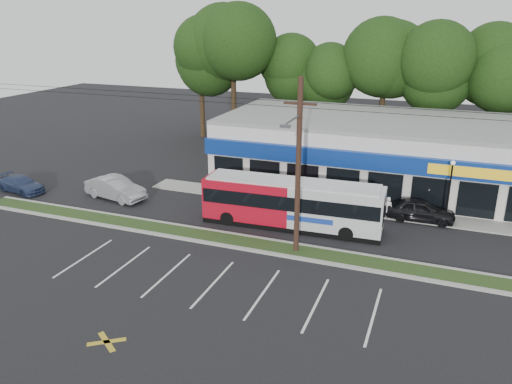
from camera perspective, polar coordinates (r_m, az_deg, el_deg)
The scene contains 15 objects.
ground at distance 29.30m, azimuth -1.67°, elevation -6.74°, with size 120.00×120.00×0.00m, color black.
grass_strip at distance 30.11m, azimuth -0.93°, elevation -5.85°, with size 40.00×1.60×0.12m, color #283716.
curb_south at distance 29.39m, azimuth -1.55°, elevation -6.49°, with size 40.00×0.25×0.14m, color #9E9E93.
curb_north at distance 30.82m, azimuth -0.35°, elevation -5.20°, with size 40.00×0.25×0.14m, color #9E9E93.
sidewalk at distance 36.03m, azimuth 11.27°, elevation -1.89°, with size 32.00×2.20×0.10m, color #9E9E93.
strip_mall at distance 41.72m, azimuth 13.89°, elevation 4.62°, with size 25.00×12.55×5.30m.
utility_pole at distance 27.28m, azimuth 4.49°, elevation 3.40°, with size 50.00×2.77×10.00m.
lamp_post at distance 34.61m, azimuth 21.30°, elevation 0.84°, with size 0.30×0.30×4.25m.
tree_line at distance 50.82m, azimuth 14.29°, elevation 13.78°, with size 46.76×6.76×11.83m.
metrobus at distance 32.03m, azimuth 4.14°, elevation -1.22°, with size 11.68×2.98×3.11m.
car_dark at distance 34.93m, azimuth 18.30°, elevation -1.98°, with size 1.78×4.41×1.50m, color black.
car_silver at distance 38.61m, azimuth -15.76°, elevation 0.41°, with size 1.73×4.96×1.64m, color #94979B.
car_blue at distance 42.80m, azimuth -25.28°, elevation 0.81°, with size 1.72×4.22×1.23m, color navy.
pedestrian_a at distance 34.49m, azimuth 14.83°, elevation -1.81°, with size 0.59×0.38×1.61m, color white.
pedestrian_b at distance 35.50m, azimuth 6.36°, elevation -0.44°, with size 0.90×0.70×1.85m, color beige.
Camera 1 is at (10.18, -24.25, 12.92)m, focal length 35.00 mm.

